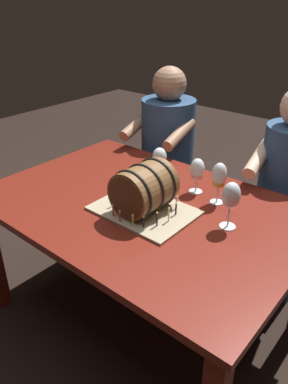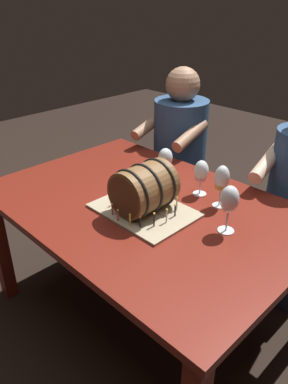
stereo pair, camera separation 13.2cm
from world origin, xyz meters
name	(u,v)px [view 1 (the left image)]	position (x,y,z in m)	size (l,w,h in m)	color
ground_plane	(143,315)	(0.00, 0.00, 0.00)	(8.00, 8.00, 0.00)	black
dining_table	(143,219)	(0.00, 0.00, 0.64)	(1.50, 1.03, 0.73)	maroon
barrel_cake	(144,191)	(0.05, -0.06, 0.83)	(0.44, 0.32, 0.23)	tan
wine_glass_rose	(197,170)	(0.13, 0.26, 0.84)	(0.07, 0.07, 0.18)	white
wine_glass_amber	(219,177)	(0.26, 0.23, 0.86)	(0.07, 0.07, 0.20)	white
wine_glass_white	(159,158)	(-0.10, 0.26, 0.84)	(0.08, 0.08, 0.18)	white
wine_glass_empty	(231,196)	(0.41, 0.08, 0.87)	(0.08, 0.08, 0.21)	white
person_seated_left	(167,163)	(-0.41, 0.74, 0.57)	(0.42, 0.50, 1.21)	#1B2D46
person_seated_right	(283,203)	(0.41, 0.74, 0.56)	(0.39, 0.49, 1.21)	#1B2D46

